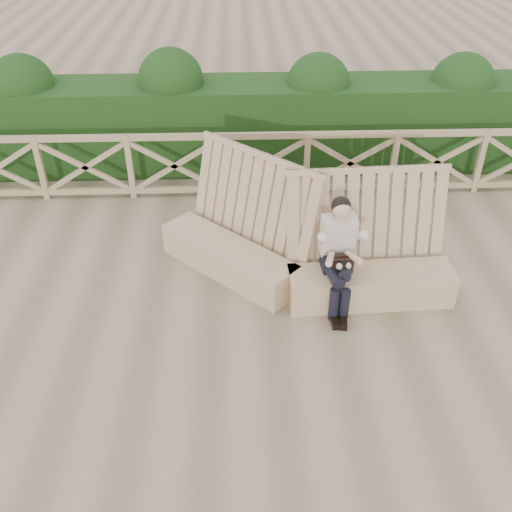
{
  "coord_description": "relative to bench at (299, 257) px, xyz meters",
  "views": [
    {
      "loc": [
        -0.41,
        -4.93,
        4.62
      ],
      "look_at": [
        -0.22,
        0.4,
        0.9
      ],
      "focal_mm": 40.0,
      "sensor_mm": 36.0,
      "label": 1
    }
  ],
  "objects": [
    {
      "name": "woman",
      "position": [
        0.42,
        -0.4,
        0.36
      ],
      "size": [
        0.43,
        0.89,
        1.43
      ],
      "rotation": [
        0.0,
        0.0,
        0.07
      ],
      "color": "black",
      "rests_on": "ground"
    },
    {
      "name": "guardrail",
      "position": [
        -0.37,
        2.42,
        0.16
      ],
      "size": [
        10.1,
        0.09,
        1.1
      ],
      "color": "#958056",
      "rests_on": "ground"
    },
    {
      "name": "hedge",
      "position": [
        -0.37,
        3.62,
        0.36
      ],
      "size": [
        12.0,
        1.2,
        1.5
      ],
      "primitive_type": "cube",
      "color": "black",
      "rests_on": "ground"
    },
    {
      "name": "ground",
      "position": [
        -0.37,
        -1.08,
        -0.39
      ],
      "size": [
        60.0,
        60.0,
        0.0
      ],
      "primitive_type": "plane",
      "color": "brown",
      "rests_on": "ground"
    },
    {
      "name": "bench",
      "position": [
        0.0,
        0.0,
        0.0
      ],
      "size": [
        3.73,
        2.02,
        1.57
      ],
      "rotation": [
        0.0,
        0.0,
        -0.39
      ],
      "color": "#977356",
      "rests_on": "ground"
    }
  ]
}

